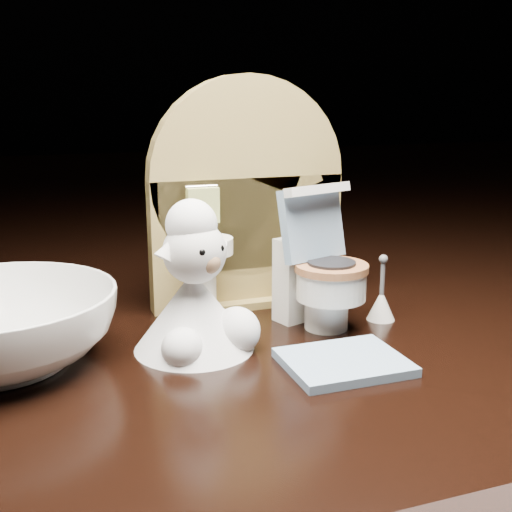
{
  "coord_description": "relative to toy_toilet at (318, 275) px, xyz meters",
  "views": [
    {
      "loc": [
        -0.13,
        -0.33,
        0.14
      ],
      "look_at": [
        -0.01,
        0.01,
        0.05
      ],
      "focal_mm": 45.0,
      "sensor_mm": 36.0,
      "label": 1
    }
  ],
  "objects": [
    {
      "name": "backdrop_panel",
      "position": [
        -0.03,
        0.05,
        0.03
      ],
      "size": [
        0.13,
        0.05,
        0.15
      ],
      "color": "olive",
      "rests_on": "ground"
    },
    {
      "name": "toy_toilet",
      "position": [
        0.0,
        0.0,
        0.0
      ],
      "size": [
        0.05,
        0.06,
        0.09
      ],
      "rotation": [
        0.0,
        0.0,
        0.3
      ],
      "color": "white",
      "rests_on": "ground"
    },
    {
      "name": "bath_mat",
      "position": [
        -0.01,
        -0.06,
        -0.03
      ],
      "size": [
        0.06,
        0.05,
        0.0
      ],
      "primitive_type": "cube",
      "rotation": [
        0.0,
        0.0,
        -0.01
      ],
      "color": "#7998B7",
      "rests_on": "ground"
    },
    {
      "name": "toilet_brush",
      "position": [
        0.04,
        -0.01,
        -0.02
      ],
      "size": [
        0.02,
        0.02,
        0.04
      ],
      "color": "white",
      "rests_on": "ground"
    },
    {
      "name": "plush_lamb",
      "position": [
        -0.08,
        -0.01,
        -0.0
      ],
      "size": [
        0.07,
        0.07,
        0.09
      ],
      "rotation": [
        0.0,
        0.0,
        0.41
      ],
      "color": "white",
      "rests_on": "ground"
    }
  ]
}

